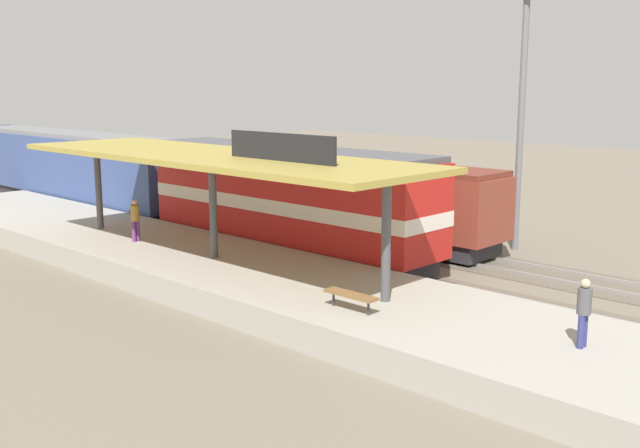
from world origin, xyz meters
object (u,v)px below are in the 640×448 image
object	(u,v)px
platform_bench	(351,295)
passenger_carriage_front	(73,168)
freight_car	(379,201)
locomotive	(287,200)
person_walking	(584,309)
person_waiting	(135,218)
light_mast	(524,53)

from	to	relation	value
platform_bench	passenger_carriage_front	bearing A→B (deg)	77.38
platform_bench	freight_car	world-z (taller)	freight_car
platform_bench	locomotive	xyz separation A→B (m)	(6.00, 8.81, 1.07)
locomotive	passenger_carriage_front	xyz separation A→B (m)	(0.00, 18.00, -0.10)
person_walking	locomotive	bearing A→B (deg)	73.58
passenger_carriage_front	freight_car	distance (m)	19.71
person_waiting	freight_car	bearing A→B (deg)	-26.09
locomotive	passenger_carriage_front	distance (m)	18.00
passenger_carriage_front	person_walking	xyz separation A→B (m)	(-4.36, -32.79, -0.46)
person_waiting	locomotive	bearing A→B (deg)	-35.25
freight_car	light_mast	bearing A→B (deg)	-57.79
platform_bench	person_walking	distance (m)	6.23
freight_car	light_mast	xyz separation A→B (m)	(3.20, -5.08, 6.43)
freight_car	person_waiting	distance (m)	10.73
light_mast	platform_bench	bearing A→B (deg)	-169.45
light_mast	freight_car	bearing A→B (deg)	122.21
freight_car	platform_bench	bearing A→B (deg)	-144.19
platform_bench	person_waiting	xyz separation A→B (m)	(0.96, 12.37, 0.51)
light_mast	person_waiting	bearing A→B (deg)	142.65
platform_bench	passenger_carriage_front	size ratio (longest dim) A/B	0.09
light_mast	person_waiting	size ratio (longest dim) A/B	6.84
passenger_carriage_front	light_mast	world-z (taller)	light_mast
platform_bench	passenger_carriage_front	xyz separation A→B (m)	(6.00, 26.81, 0.97)
passenger_carriage_front	platform_bench	bearing A→B (deg)	-102.62
locomotive	person_waiting	distance (m)	6.20
platform_bench	freight_car	bearing A→B (deg)	35.81
passenger_carriage_front	person_walking	bearing A→B (deg)	-97.57
platform_bench	person_walking	xyz separation A→B (m)	(1.64, -5.99, 0.51)
freight_car	person_waiting	bearing A→B (deg)	153.91
platform_bench	person_walking	size ratio (longest dim) A/B	0.99
person_walking	passenger_carriage_front	bearing A→B (deg)	82.43
passenger_carriage_front	person_waiting	xyz separation A→B (m)	(-5.04, -14.44, -0.46)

